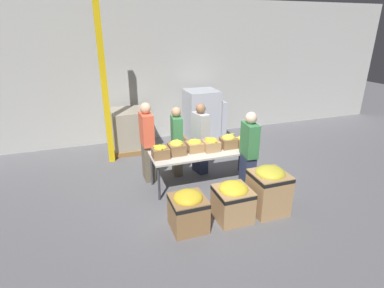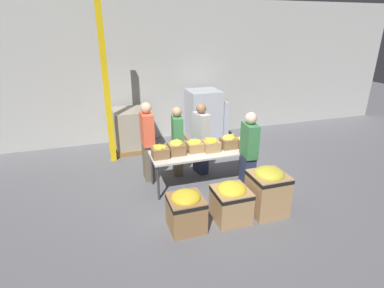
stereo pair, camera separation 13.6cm
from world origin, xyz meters
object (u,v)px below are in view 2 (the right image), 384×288
(donation_bin_1, at_px, (231,201))
(donation_bin_2, at_px, (268,189))
(volunteer_2, at_px, (148,142))
(volunteer_0, at_px, (177,142))
(support_pillar, at_px, (106,83))
(banana_box_3, at_px, (211,145))
(banana_box_4, at_px, (229,141))
(banana_box_2, at_px, (195,145))
(sorting_table, at_px, (203,154))
(volunteer_1, at_px, (201,139))
(volunteer_3, at_px, (248,154))
(donation_bin_0, at_px, (186,209))
(pallet_stack_2, at_px, (133,130))
(banana_box_1, at_px, (177,147))
(pallet_stack_0, at_px, (209,121))
(banana_box_0, at_px, (160,151))
(pallet_stack_1, at_px, (203,117))
(banana_box_5, at_px, (244,142))

(donation_bin_1, relative_size, donation_bin_2, 0.79)
(volunteer_2, distance_m, donation_bin_1, 2.34)
(volunteer_0, distance_m, support_pillar, 2.23)
(banana_box_3, distance_m, banana_box_4, 0.42)
(banana_box_2, relative_size, banana_box_3, 1.03)
(sorting_table, bearing_deg, donation_bin_1, -88.88)
(banana_box_4, xyz_separation_m, support_pillar, (-2.36, 1.91, 1.07))
(volunteer_1, xyz_separation_m, volunteer_3, (0.60, -1.17, 0.03))
(donation_bin_0, distance_m, pallet_stack_2, 3.94)
(banana_box_1, height_order, support_pillar, support_pillar)
(sorting_table, distance_m, pallet_stack_2, 2.81)
(volunteer_0, bearing_deg, pallet_stack_0, 148.31)
(volunteer_1, relative_size, pallet_stack_0, 1.36)
(donation_bin_2, bearing_deg, volunteer_3, 90.22)
(banana_box_0, height_order, volunteer_3, volunteer_3)
(donation_bin_0, xyz_separation_m, donation_bin_2, (1.55, 0.00, 0.11))
(donation_bin_0, height_order, support_pillar, support_pillar)
(volunteer_3, distance_m, donation_bin_2, 0.87)
(volunteer_2, bearing_deg, banana_box_1, 38.53)
(donation_bin_0, height_order, donation_bin_2, donation_bin_2)
(pallet_stack_1, bearing_deg, pallet_stack_0, 15.45)
(donation_bin_0, bearing_deg, volunteer_3, 26.86)
(banana_box_2, bearing_deg, volunteer_2, 149.01)
(banana_box_5, height_order, volunteer_0, volunteer_0)
(banana_box_4, height_order, pallet_stack_0, pallet_stack_0)
(banana_box_1, bearing_deg, volunteer_0, 73.37)
(support_pillar, bearing_deg, banana_box_5, -36.25)
(volunteer_2, xyz_separation_m, donation_bin_0, (0.26, -2.00, -0.51))
(donation_bin_1, distance_m, pallet_stack_2, 4.10)
(pallet_stack_0, bearing_deg, banana_box_4, -101.80)
(volunteer_0, distance_m, volunteer_3, 1.69)
(donation_bin_2, bearing_deg, banana_box_2, 122.07)
(banana_box_5, height_order, donation_bin_1, banana_box_5)
(pallet_stack_1, bearing_deg, banana_box_3, -106.35)
(sorting_table, xyz_separation_m, banana_box_0, (-0.93, -0.03, 0.19))
(volunteer_3, relative_size, donation_bin_0, 2.46)
(volunteer_1, bearing_deg, sorting_table, -27.40)
(sorting_table, distance_m, support_pillar, 2.92)
(volunteer_2, distance_m, pallet_stack_2, 1.95)
(banana_box_0, bearing_deg, donation_bin_2, -38.50)
(banana_box_0, height_order, banana_box_1, banana_box_1)
(banana_box_5, relative_size, donation_bin_1, 0.52)
(volunteer_1, height_order, volunteer_3, volunteer_3)
(sorting_table, bearing_deg, banana_box_3, -5.24)
(volunteer_1, height_order, donation_bin_1, volunteer_1)
(banana_box_5, height_order, pallet_stack_2, pallet_stack_2)
(banana_box_3, bearing_deg, support_pillar, 134.99)
(volunteer_3, distance_m, support_pillar, 3.75)
(volunteer_3, distance_m, pallet_stack_0, 3.20)
(volunteer_1, height_order, volunteer_2, volunteer_2)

